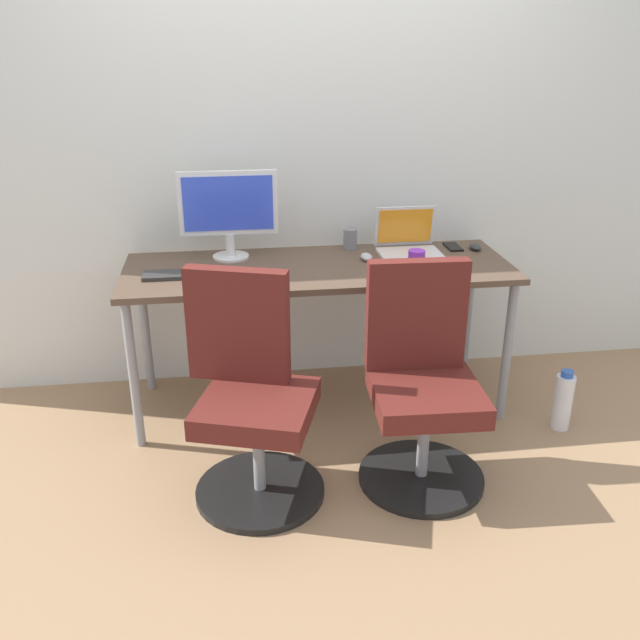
# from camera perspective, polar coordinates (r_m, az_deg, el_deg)

# --- Properties ---
(ground_plane) EXTENTS (5.28, 5.28, 0.00)m
(ground_plane) POSITION_cam_1_polar(r_m,az_deg,el_deg) (3.62, -0.11, -6.85)
(ground_plane) COLOR #9E7A56
(back_wall) EXTENTS (4.40, 0.04, 2.60)m
(back_wall) POSITION_cam_1_polar(r_m,az_deg,el_deg) (3.58, -1.04, 14.93)
(back_wall) COLOR silver
(back_wall) RESTS_ON ground
(desk) EXTENTS (1.87, 0.66, 0.75)m
(desk) POSITION_cam_1_polar(r_m,az_deg,el_deg) (3.33, -0.12, 3.48)
(desk) COLOR brown
(desk) RESTS_ON ground
(office_chair_left) EXTENTS (0.56, 0.56, 0.94)m
(office_chair_left) POSITION_cam_1_polar(r_m,az_deg,el_deg) (2.81, -5.75, -6.53)
(office_chair_left) COLOR black
(office_chair_left) RESTS_ON ground
(office_chair_right) EXTENTS (0.54, 0.54, 0.94)m
(office_chair_right) POSITION_cam_1_polar(r_m,az_deg,el_deg) (2.91, 8.46, -5.52)
(office_chair_right) COLOR black
(office_chair_right) RESTS_ON ground
(water_bottle_on_floor) EXTENTS (0.09, 0.09, 0.31)m
(water_bottle_on_floor) POSITION_cam_1_polar(r_m,az_deg,el_deg) (3.54, 19.57, -6.37)
(water_bottle_on_floor) COLOR white
(water_bottle_on_floor) RESTS_ON ground
(desktop_monitor) EXTENTS (0.48, 0.18, 0.43)m
(desktop_monitor) POSITION_cam_1_polar(r_m,az_deg,el_deg) (3.40, -7.63, 9.18)
(desktop_monitor) COLOR silver
(desktop_monitor) RESTS_ON desk
(open_laptop) EXTENTS (0.31, 0.26, 0.23)m
(open_laptop) POSITION_cam_1_polar(r_m,az_deg,el_deg) (3.52, 7.33, 6.42)
(open_laptop) COLOR silver
(open_laptop) RESTS_ON desk
(keyboard_by_monitor) EXTENTS (0.34, 0.12, 0.02)m
(keyboard_by_monitor) POSITION_cam_1_polar(r_m,az_deg,el_deg) (3.05, -7.58, 2.86)
(keyboard_by_monitor) COLOR silver
(keyboard_by_monitor) RESTS_ON desk
(keyboard_by_laptop) EXTENTS (0.34, 0.12, 0.02)m
(keyboard_by_laptop) POSITION_cam_1_polar(r_m,az_deg,el_deg) (3.23, -11.56, 3.74)
(keyboard_by_laptop) COLOR #2D2D2D
(keyboard_by_laptop) RESTS_ON desk
(mouse_by_monitor) EXTENTS (0.06, 0.10, 0.03)m
(mouse_by_monitor) POSITION_cam_1_polar(r_m,az_deg,el_deg) (3.40, 3.88, 5.27)
(mouse_by_monitor) COLOR #B7B7B7
(mouse_by_monitor) RESTS_ON desk
(mouse_by_laptop) EXTENTS (0.06, 0.10, 0.03)m
(mouse_by_laptop) POSITION_cam_1_polar(r_m,az_deg,el_deg) (3.65, 12.79, 5.97)
(mouse_by_laptop) COLOR #2D2D2D
(mouse_by_laptop) RESTS_ON desk
(coffee_mug) EXTENTS (0.08, 0.08, 0.09)m
(coffee_mug) POSITION_cam_1_polar(r_m,az_deg,el_deg) (3.28, 8.03, 4.99)
(coffee_mug) COLOR purple
(coffee_mug) RESTS_ON desk
(pen_cup) EXTENTS (0.07, 0.07, 0.10)m
(pen_cup) POSITION_cam_1_polar(r_m,az_deg,el_deg) (3.57, 2.52, 6.75)
(pen_cup) COLOR slate
(pen_cup) RESTS_ON desk
(phone_near_laptop) EXTENTS (0.07, 0.14, 0.01)m
(phone_near_laptop) POSITION_cam_1_polar(r_m,az_deg,el_deg) (3.66, 11.01, 5.99)
(phone_near_laptop) COLOR black
(phone_near_laptop) RESTS_ON desk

